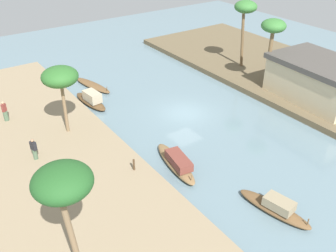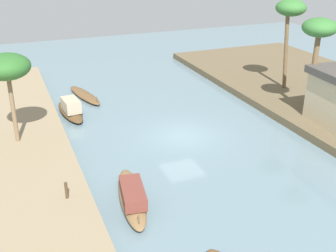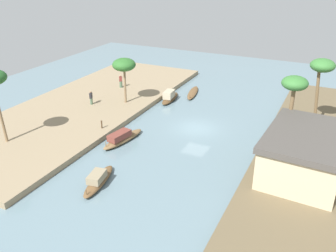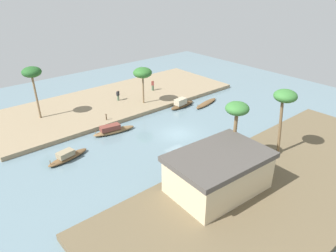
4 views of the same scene
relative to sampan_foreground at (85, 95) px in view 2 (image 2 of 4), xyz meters
name	(u,v)px [view 2 (image 2 of 4)]	position (x,y,z in m)	size (l,w,h in m)	color
river_water	(183,136)	(9.70, 4.36, -0.20)	(64.92, 64.92, 0.00)	slate
sampan_foreground	(85,95)	(0.00, 0.00, 0.00)	(5.38, 2.13, 0.74)	brown
sampan_downstream_large	(70,109)	(3.45, -1.71, 0.29)	(4.77, 1.71, 1.35)	brown
sampan_open_hull	(132,196)	(15.70, -0.93, 0.24)	(5.43, 2.02, 1.14)	brown
mooring_post	(66,190)	(14.87, -3.84, 0.76)	(0.14, 0.14, 0.84)	#4C3823
palm_tree_left_near	(6,68)	(7.56, -5.54, 4.88)	(2.69, 2.69, 5.33)	#7F6647
palm_tree_right_tall	(291,11)	(5.28, 15.21, 6.49)	(2.32, 2.32, 7.04)	brown
palm_tree_right_short	(319,32)	(10.56, 13.50, 5.98)	(2.25, 2.25, 6.56)	brown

